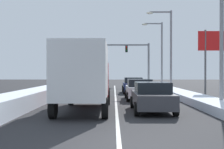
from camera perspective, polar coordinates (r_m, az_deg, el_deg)
ground_plane at (r=21.90m, az=0.71°, el=-4.82°), size 120.00×120.00×0.00m
lane_stripe_between_right_lane_and_center_lane at (r=25.38m, az=0.66°, el=-4.09°), size 0.14×38.44×0.01m
snow_bank_right_shoulder at (r=25.95m, az=12.47°, el=-3.50°), size 1.78×38.44×0.46m
snow_bank_left_shoulder at (r=25.87m, az=-11.18°, el=-3.07°), size 1.78×38.44×0.86m
sedan_charcoal_right_lane_nearest at (r=15.19m, az=7.69°, el=-4.27°), size 2.00×4.50×1.51m
sedan_white_right_lane_second at (r=21.67m, az=5.26°, el=-2.86°), size 2.00×4.50×1.51m
sedan_navy_right_lane_third at (r=28.64m, az=4.05°, el=-2.05°), size 2.00×4.50×1.51m
box_truck_center_lane_nearest at (r=15.26m, az=-5.32°, el=0.03°), size 2.53×7.20×3.36m
sedan_gray_center_lane_second at (r=23.92m, az=-2.86°, el=-2.55°), size 2.00×4.50×1.51m
sedan_green_center_lane_third at (r=30.57m, az=-2.94°, el=-1.90°), size 2.00×4.50×1.51m
traffic_light_gantry at (r=42.87m, az=2.10°, el=4.07°), size 10.60×0.47×6.20m
street_lamp_right_near at (r=17.72m, az=19.18°, el=9.25°), size 2.66×0.36×7.86m
street_lamp_right_mid at (r=31.19m, az=10.63°, el=5.91°), size 2.66×0.36×8.36m
street_lamp_right_far at (r=38.09m, az=9.03°, el=4.89°), size 2.66×0.36×8.32m
roadside_sign_right at (r=26.01m, az=19.62°, el=4.84°), size 3.20×0.16×5.50m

